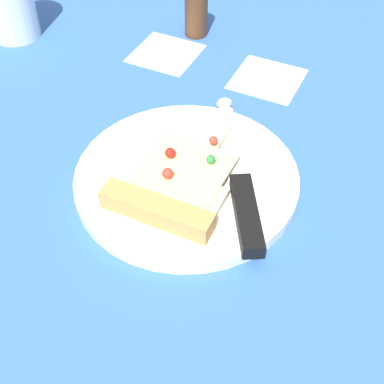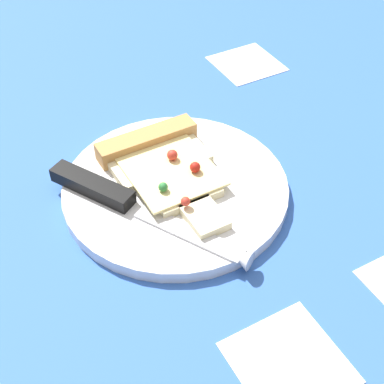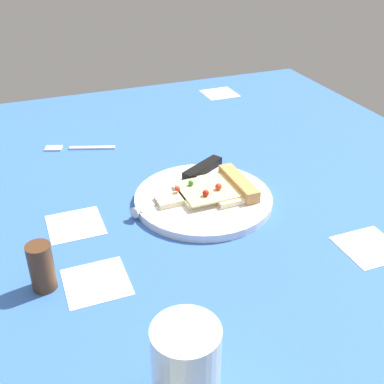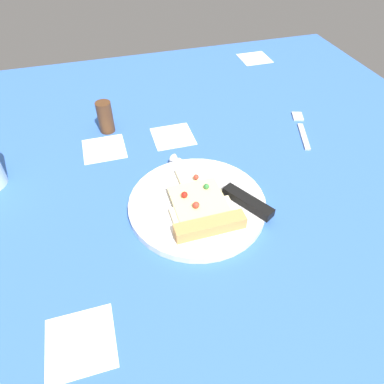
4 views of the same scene
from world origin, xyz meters
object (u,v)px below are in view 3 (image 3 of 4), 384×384
at_px(knife, 188,178).
at_px(pepper_shaker, 42,267).
at_px(pizza_slice, 217,189).
at_px(drinking_glass, 186,368).
at_px(fork, 76,147).
at_px(plate, 203,199).

bearing_deg(knife, pepper_shaker, 93.33).
bearing_deg(pepper_shaker, pizza_slice, -158.13).
bearing_deg(drinking_glass, fork, -89.82).
bearing_deg(plate, drinking_glass, 65.04).
distance_m(pizza_slice, pepper_shaker, 0.35).
height_order(plate, fork, plate).
height_order(plate, pizza_slice, pizza_slice).
distance_m(plate, fork, 0.36).
distance_m(drinking_glass, pepper_shaker, 0.27).
bearing_deg(pizza_slice, plate, 89.78).
bearing_deg(drinking_glass, plate, -114.96).
relative_size(pizza_slice, fork, 1.16).
xyz_separation_m(drinking_glass, pepper_shaker, (0.12, -0.25, -0.02)).
bearing_deg(drinking_glass, knife, -111.05).
relative_size(plate, pepper_shaker, 3.41).
relative_size(pizza_slice, knife, 0.80).
distance_m(plate, drinking_glass, 0.41).
xyz_separation_m(pizza_slice, pepper_shaker, (0.32, 0.13, 0.01)).
relative_size(plate, fork, 1.65).
xyz_separation_m(plate, knife, (0.01, -0.06, 0.01)).
distance_m(plate, pepper_shaker, 0.32).
bearing_deg(knife, fork, 4.22).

